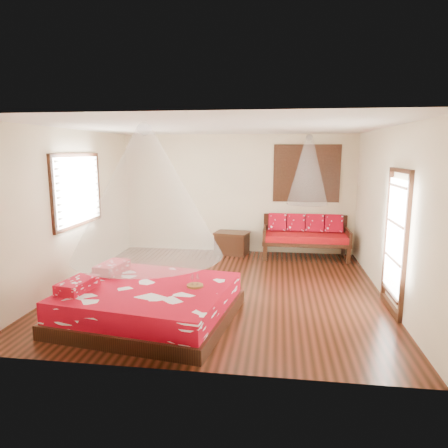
% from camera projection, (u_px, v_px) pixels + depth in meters
% --- Properties ---
extents(room, '(5.54, 5.54, 2.84)m').
position_uv_depth(room, '(222.00, 211.00, 6.86)').
color(room, black).
rests_on(room, ground).
extents(bed, '(2.58, 2.39, 0.65)m').
position_uv_depth(bed, '(149.00, 302.00, 5.77)').
color(bed, black).
rests_on(bed, floor).
extents(daybed, '(1.93, 0.86, 0.97)m').
position_uv_depth(daybed, '(305.00, 235.00, 9.13)').
color(daybed, black).
rests_on(daybed, floor).
extents(storage_chest, '(0.86, 0.70, 0.53)m').
position_uv_depth(storage_chest, '(232.00, 243.00, 9.46)').
color(storage_chest, black).
rests_on(storage_chest, floor).
extents(shutter_panel, '(1.52, 0.06, 1.32)m').
position_uv_depth(shutter_panel, '(307.00, 173.00, 9.21)').
color(shutter_panel, black).
rests_on(shutter_panel, wall_back).
extents(window_left, '(0.10, 1.74, 1.34)m').
position_uv_depth(window_left, '(78.00, 190.00, 7.36)').
color(window_left, black).
rests_on(window_left, wall_left).
extents(glazed_door, '(0.08, 1.02, 2.16)m').
position_uv_depth(glazed_door, '(395.00, 242.00, 5.97)').
color(glazed_door, black).
rests_on(glazed_door, floor).
extents(wine_tray, '(0.24, 0.24, 0.19)m').
position_uv_depth(wine_tray, '(195.00, 283.00, 5.69)').
color(wine_tray, brown).
rests_on(wine_tray, bed).
extents(mosquito_net_main, '(2.10, 2.10, 1.80)m').
position_uv_depth(mosquito_net_main, '(146.00, 192.00, 5.47)').
color(mosquito_net_main, white).
rests_on(mosquito_net_main, ceiling).
extents(mosquito_net_daybed, '(0.90, 0.90, 1.50)m').
position_uv_depth(mosquito_net_daybed, '(308.00, 170.00, 8.73)').
color(mosquito_net_daybed, white).
rests_on(mosquito_net_daybed, ceiling).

